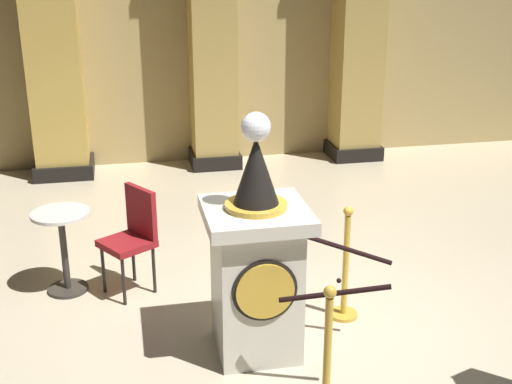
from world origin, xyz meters
TOP-DOWN VIEW (x-y plane):
  - ground_plane at (0.00, 0.00)m, footprint 11.76×11.76m
  - back_wall at (0.00, 5.00)m, footprint 11.76×0.16m
  - pedestal_clock at (-0.38, -0.17)m, footprint 0.75×0.75m
  - stanchion_near at (-0.14, -1.16)m, footprint 0.24×0.24m
  - stanchion_far at (0.44, 0.16)m, footprint 0.24×0.24m
  - velvet_rope at (0.15, -0.50)m, footprint 0.98×0.99m
  - column_left at (-2.09, 4.62)m, footprint 0.82×0.82m
  - column_right at (2.09, 4.62)m, footprint 0.75×0.75m
  - column_centre_rear at (0.00, 4.62)m, footprint 0.72×0.72m
  - cafe_table at (-1.86, 1.11)m, footprint 0.51×0.51m
  - cafe_chair_red at (-1.25, 1.00)m, footprint 0.55×0.55m

SIDE VIEW (x-z plane):
  - ground_plane at x=0.00m, z-range 0.00..0.00m
  - stanchion_far at x=0.44m, z-range -0.15..0.84m
  - stanchion_near at x=-0.14m, z-range -0.16..0.88m
  - cafe_table at x=-1.86m, z-range 0.10..0.86m
  - cafe_chair_red at x=-1.25m, z-range 0.09..1.05m
  - pedestal_clock at x=-0.38m, z-range -0.21..1.66m
  - velvet_rope at x=0.15m, z-range 0.68..0.90m
  - column_left at x=-2.09m, z-range -0.01..3.94m
  - column_right at x=2.09m, z-range -0.01..3.94m
  - column_centre_rear at x=0.00m, z-range -0.01..3.94m
  - back_wall at x=0.00m, z-range 0.00..4.12m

